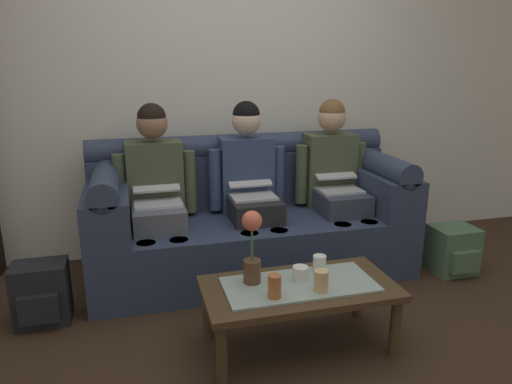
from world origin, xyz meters
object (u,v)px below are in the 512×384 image
Objects in this scene: couch at (250,220)px; person_left at (156,188)px; person_middle at (250,182)px; cup_far_center at (321,281)px; coffee_table at (299,293)px; cup_near_right at (319,264)px; backpack_right at (453,250)px; backpack_left at (41,294)px; person_right at (335,176)px; cup_far_left at (274,286)px; flower_vase at (252,246)px; cup_near_left at (300,273)px.

couch is 0.71m from person_left.
person_middle is 11.00× the size of cup_far_center.
cup_near_right reaches higher than coffee_table.
person_left is 3.59× the size of backpack_right.
person_right is at bearing 12.16° from backpack_left.
coffee_table is at bearing 125.10° from cup_far_center.
cup_far_left is (-0.82, -1.16, -0.23)m from person_right.
coffee_table is at bearing -157.12° from backpack_right.
flower_vase is 3.54× the size of cup_far_center.
cup_near_left is 0.74× the size of cup_far_center.
coffee_table reaches higher than backpack_right.
cup_near_left is 0.70× the size of cup_far_left.
cup_near_left is at bearing 64.32° from coffee_table.
flower_vase is 1.07× the size of backpack_left.
cup_near_right is at bearing -18.55° from backpack_left.
person_right is (0.65, -0.00, 0.00)m from person_middle.
cup_near_right is at bearing -80.78° from couch.
flower_vase is at bearing -103.59° from person_middle.
couch is 19.01× the size of cup_far_left.
cup_far_center is 0.25m from cup_far_left.
person_middle is 3.11× the size of flower_vase.
couch is 0.29m from person_middle.
cup_near_right is at bearing -158.74° from backpack_right.
couch reaches higher than cup_near_left.
cup_near_left is 0.16m from cup_far_center.
person_right reaches higher than cup_far_center.
cup_far_center is 0.30× the size of backpack_left.
couch reaches higher than coffee_table.
person_middle is at bearing 90.00° from coffee_table.
cup_far_left is (-0.17, -1.16, -0.23)m from person_middle.
cup_far_center is (0.31, -0.18, -0.15)m from flower_vase.
cup_near_right is 0.85× the size of cup_far_center.
cup_near_right is at bearing 34.60° from coffee_table.
backpack_right is at bearing 22.88° from coffee_table.
cup_near_left is at bearing 111.83° from cup_far_center.
backpack_right is at bearing -18.17° from person_middle.
cup_far_center is at bearing -86.30° from couch.
person_right reaches higher than backpack_left.
person_right is 12.98× the size of cup_near_right.
cup_near_right is (0.15, 0.11, 0.10)m from coffee_table.
person_left is 3.33× the size of backpack_left.
couch reaches higher than backpack_right.
backpack_right is at bearing -12.61° from person_left.
coffee_table is at bearing -90.00° from person_middle.
coffee_table is at bearing -121.88° from person_right.
flower_vase is (0.42, -0.97, -0.08)m from person_left.
flower_vase is (-0.89, -0.97, -0.08)m from person_right.
cup_far_left reaches higher than cup_far_center.
backpack_right is (1.64, 0.51, -0.41)m from flower_vase.
person_left is 1.39m from cup_far_center.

